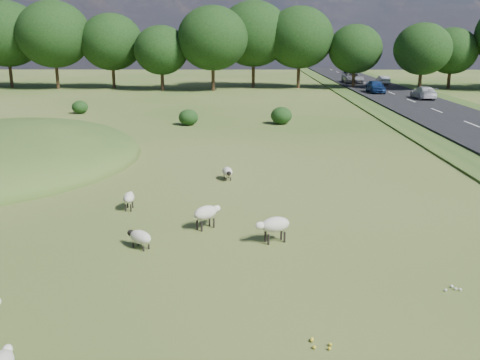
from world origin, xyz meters
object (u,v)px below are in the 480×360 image
sheep_0 (140,237)px  car_6 (350,70)px  sheep_6 (206,213)px  car_4 (353,78)px  sheep_1 (274,225)px  car_0 (383,80)px  sheep_2 (129,198)px  car_2 (376,86)px  sheep_4 (227,172)px  car_1 (424,92)px

sheep_0 → car_6: car_6 is taller
sheep_6 → car_4: car_4 is taller
sheep_1 → car_0: bearing=-128.8°
sheep_0 → sheep_6: size_ratio=0.93×
car_4 → sheep_2: bearing=-109.0°
car_0 → car_2: size_ratio=0.85×
sheep_0 → sheep_2: (-1.25, 4.14, 0.11)m
car_0 → car_4: 4.76m
sheep_2 → sheep_6: 4.00m
sheep_4 → car_6: size_ratio=0.25×
car_4 → sheep_4: bearing=-106.9°
sheep_2 → car_6: bearing=-19.5°
car_0 → sheep_4: bearing=68.5°
sheep_6 → car_4: 64.55m
sheep_0 → sheep_4: sheep_4 is taller
sheep_0 → car_2: bearing=-73.0°
sheep_1 → sheep_2: 6.79m
sheep_0 → sheep_1: sheep_1 is taller
sheep_2 → car_1: bearing=-35.1°
sheep_0 → sheep_4: size_ratio=0.93×
sheep_2 → car_2: size_ratio=0.23×
car_2 → sheep_2: bearing=-114.5°
sheep_0 → sheep_4: bearing=-68.1°
car_0 → car_4: size_ratio=0.68×
sheep_1 → sheep_4: sheep_1 is taller
car_0 → car_6: 24.87m
sheep_4 → car_0: size_ratio=0.30×
car_0 → car_1: car_1 is taller
car_1 → car_6: car_1 is taller
sheep_2 → car_6: car_6 is taller
sheep_0 → car_0: car_0 is taller
car_6 → sheep_6: bearing=75.9°
sheep_1 → car_1: bearing=-135.4°
sheep_1 → car_2: size_ratio=0.30×
sheep_4 → car_4: (16.76, 55.19, 0.62)m
sheep_2 → car_1: car_1 is taller
sheep_1 → car_6: 87.57m
sheep_6 → car_2: 50.60m
car_1 → sheep_4: bearing=58.9°
sheep_2 → car_2: bearing=-27.4°
car_1 → car_4: (-3.80, 21.09, 0.10)m
sheep_4 → car_2: 43.89m
sheep_1 → sheep_2: sheep_1 is taller
sheep_6 → car_2: (17.31, 47.55, 0.39)m
sheep_0 → car_1: car_1 is taller
car_0 → car_4: bearing=-37.0°
sheep_0 → sheep_1: size_ratio=0.81×
sheep_6 → car_6: (21.11, 84.19, 0.29)m
sheep_2 → sheep_1: bearing=-124.8°
car_0 → car_2: 12.37m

